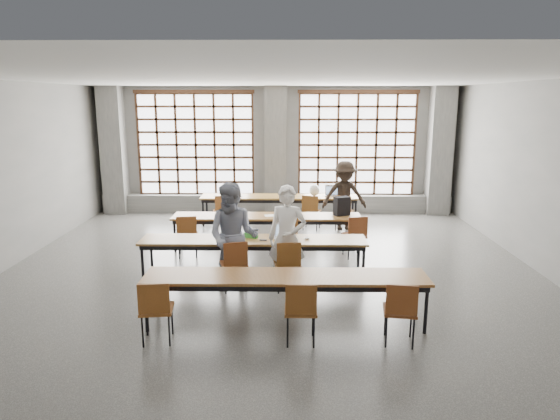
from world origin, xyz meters
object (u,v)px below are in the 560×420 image
object	(u,v)px
desk_row_b	(267,218)
chair_back_right	(344,209)
chair_near_right	(401,307)
student_male	(287,238)
chair_back_left	(223,209)
chair_near_left	(156,305)
student_female	(233,237)
green_box	(251,235)
backpack	(342,206)
chair_front_right	(288,261)
student_back	(344,196)
chair_back_mid	(311,209)
laptop_back	(332,193)
chair_mid_left	(187,232)
desk_row_d	(286,280)
chair_mid_centre	(286,232)
mouse	(307,238)
desk_row_a	(279,199)
chair_mid_right	(356,232)
chair_front_left	(234,260)
chair_near_mid	(301,306)
plastic_bag	(315,190)
red_pouch	(157,306)
phone	(263,240)
laptop_front	(284,234)

from	to	relation	value
desk_row_b	chair_back_right	distance (m)	2.39
chair_near_right	student_male	distance (m)	2.49
chair_back_left	chair_near_left	world-z (taller)	same
student_female	green_box	size ratio (longest dim) A/B	7.28
backpack	student_male	bearing A→B (deg)	-138.86
chair_front_right	chair_near_left	bearing A→B (deg)	-132.86
chair_back_right	student_back	bearing A→B (deg)	79.23
chair_back_mid	laptop_back	world-z (taller)	laptop_back
chair_mid_left	chair_near_left	xyz separation A→B (m)	(0.31, -3.67, 0.00)
desk_row_d	laptop_back	distance (m)	6.08
chair_mid_centre	mouse	xyz separation A→B (m)	(0.37, -1.21, 0.21)
desk_row_a	student_male	distance (m)	4.50
desk_row_a	backpack	distance (m)	2.54
desk_row_a	chair_mid_right	xyz separation A→B (m)	(1.58, -2.80, -0.13)
chair_front_left	mouse	xyz separation A→B (m)	(1.23, 0.61, 0.21)
laptop_back	student_back	bearing A→B (deg)	-68.15
chair_near_mid	plastic_bag	bearing A→B (deg)	85.41
chair_mid_centre	backpack	world-z (taller)	backpack
chair_back_right	student_female	world-z (taller)	student_female
desk_row_a	backpack	bearing A→B (deg)	-57.35
student_back	mouse	xyz separation A→B (m)	(-1.05, -3.51, -0.09)
chair_back_mid	backpack	world-z (taller)	backpack
desk_row_b	red_pouch	distance (m)	4.42
student_female	chair_back_right	bearing A→B (deg)	69.30
mouse	chair_front_right	bearing A→B (deg)	-119.09
desk_row_a	laptop_back	distance (m)	1.37
chair_back_right	laptop_back	xyz separation A→B (m)	(-0.22, 0.74, 0.25)
student_female	red_pouch	world-z (taller)	student_female
student_back	backpack	distance (m)	1.65
chair_back_left	chair_front_right	bearing A→B (deg)	-68.32
chair_back_mid	student_back	world-z (taller)	student_back
chair_near_mid	green_box	bearing A→B (deg)	107.85
phone	chair_front_left	bearing A→B (deg)	-130.99
desk_row_d	desk_row_a	bearing A→B (deg)	91.72
desk_row_b	red_pouch	world-z (taller)	desk_row_b
chair_front_left	student_back	world-z (taller)	student_back
chair_mid_left	student_male	world-z (taller)	student_male
chair_back_left	plastic_bag	size ratio (longest dim) A/B	3.08
phone	plastic_bag	world-z (taller)	plastic_bag
chair_back_mid	phone	distance (m)	3.61
chair_near_mid	chair_mid_centre	bearing A→B (deg)	92.99
student_male	backpack	distance (m)	2.64
chair_back_right	backpack	distance (m)	1.57
phone	chair_back_right	bearing A→B (deg)	62.60
laptop_back	chair_mid_centre	bearing A→B (deg)	-111.91
laptop_back	mouse	bearing A→B (deg)	-101.07
laptop_back	mouse	world-z (taller)	laptop_back
chair_front_right	chair_mid_left	bearing A→B (deg)	138.27
laptop_front	phone	xyz separation A→B (m)	(-0.37, -0.21, -0.05)
chair_mid_centre	phone	world-z (taller)	chair_mid_centre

